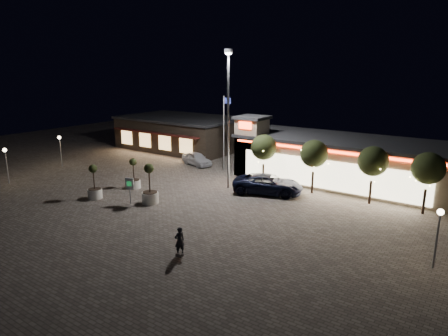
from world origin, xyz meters
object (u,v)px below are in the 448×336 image
Objects in this scene: pickup_truck at (268,184)px; planter_left at (134,179)px; valet_sign at (130,186)px; planter_mid at (95,188)px; white_sedan at (197,159)px; pedestrian at (180,241)px.

pickup_truck is 12.28m from planter_left.
pickup_truck is at bearing 48.90° from valet_sign.
planter_left is at bearing 83.15° from planter_mid.
valet_sign reaches higher than pickup_truck.
valet_sign is at bearing 12.02° from planter_mid.
pickup_truck is at bearing -93.75° from white_sedan.
valet_sign reaches higher than white_sedan.
pedestrian is 13.40m from planter_mid.
planter_left is 4.02m from planter_mid.
pedestrian is at bearing 166.93° from pickup_truck.
white_sedan is 2.51× the size of pedestrian.
planter_mid is 3.68m from valet_sign.
white_sedan is 14.33m from planter_mid.
planter_mid reaches higher than planter_left.
valet_sign is (3.07, -3.24, 0.66)m from planter_left.
planter_mid is (-0.48, -3.99, 0.04)m from planter_left.
pickup_truck is 2.16× the size of planter_left.
planter_mid is 1.35× the size of valet_sign.
planter_left is (-10.87, -5.71, 0.03)m from pickup_truck.
white_sedan is 10.37m from planter_left.
pedestrian is at bearing -25.95° from valet_sign.
pickup_truck reaches higher than white_sedan.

